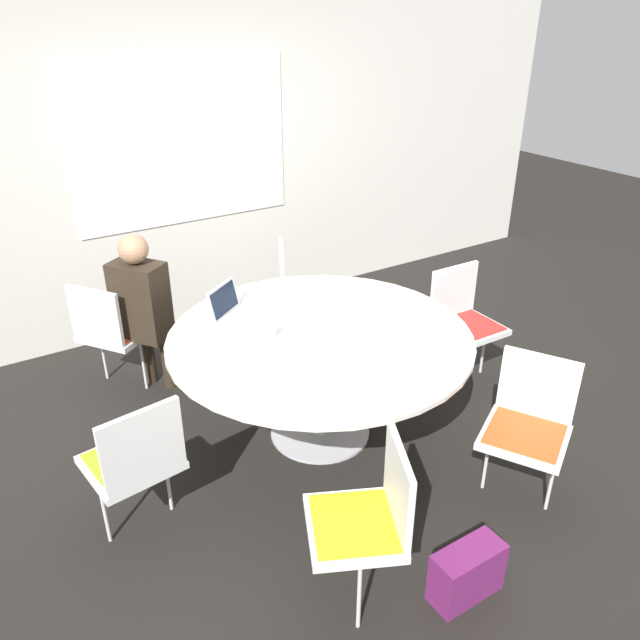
% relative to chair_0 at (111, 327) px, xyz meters
% --- Properties ---
extents(ground_plane, '(16.00, 16.00, 0.00)m').
position_rel_chair_0_xyz_m(ground_plane, '(0.96, -1.25, -0.50)').
color(ground_plane, black).
extents(wall_back, '(8.00, 0.07, 2.70)m').
position_rel_chair_0_xyz_m(wall_back, '(0.96, 0.83, 0.85)').
color(wall_back, silver).
rests_on(wall_back, ground_plane).
extents(conference_table, '(1.87, 1.87, 0.74)m').
position_rel_chair_0_xyz_m(conference_table, '(0.96, -1.25, 0.13)').
color(conference_table, '#B7B7BC').
rests_on(conference_table, ground_plane).
extents(chair_0, '(0.60, 0.60, 0.85)m').
position_rel_chair_0_xyz_m(chair_0, '(0.00, 0.00, 0.00)').
color(chair_0, silver).
rests_on(chair_0, ground_plane).
extents(chair_1, '(0.49, 0.47, 0.85)m').
position_rel_chair_0_xyz_m(chair_1, '(-0.29, -1.48, 0.00)').
color(chair_1, silver).
rests_on(chair_1, ground_plane).
extents(chair_2, '(0.57, 0.58, 0.85)m').
position_rel_chair_0_xyz_m(chair_2, '(0.47, -2.42, 0.00)').
color(chair_2, silver).
rests_on(chair_2, ground_plane).
extents(chair_3, '(0.58, 0.59, 0.85)m').
position_rel_chair_0_xyz_m(chair_3, '(1.63, -2.33, 0.00)').
color(chair_3, silver).
rests_on(chair_3, ground_plane).
extents(chair_4, '(0.45, 0.43, 0.85)m').
position_rel_chair_0_xyz_m(chair_4, '(2.23, -1.20, 0.00)').
color(chair_4, silver).
rests_on(chair_4, ground_plane).
extents(chair_5, '(0.57, 0.58, 0.85)m').
position_rel_chair_0_xyz_m(chair_5, '(1.48, -0.09, 0.00)').
color(chair_5, silver).
rests_on(chair_5, ground_plane).
extents(person_0, '(0.39, 0.42, 1.20)m').
position_rel_chair_0_xyz_m(person_0, '(0.21, -0.15, 0.20)').
color(person_0, '#2D2319').
rests_on(person_0, ground_plane).
extents(laptop, '(0.38, 0.36, 0.21)m').
position_rel_chair_0_xyz_m(laptop, '(0.61, -0.75, 0.29)').
color(laptop, silver).
rests_on(laptop, conference_table).
extents(coffee_cup, '(0.09, 0.09, 0.10)m').
position_rel_chair_0_xyz_m(coffee_cup, '(0.68, -1.11, 0.28)').
color(coffee_cup, white).
rests_on(coffee_cup, conference_table).
extents(handbag, '(0.36, 0.16, 0.28)m').
position_rel_chair_0_xyz_m(handbag, '(0.87, -2.69, -0.36)').
color(handbag, '#661E56').
rests_on(handbag, ground_plane).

